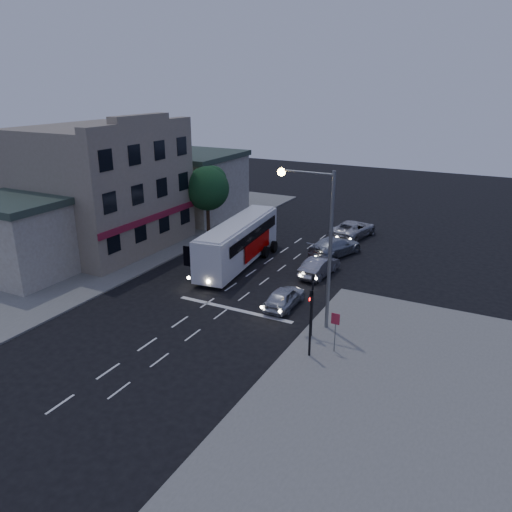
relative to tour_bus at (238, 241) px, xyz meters
The scene contains 17 objects.
ground 9.62m from the tour_bus, 79.26° to the right, with size 120.00×120.00×0.00m, color black.
sidewalk_near 19.93m from the tour_bus, 41.96° to the right, with size 12.00×24.00×0.12m, color slate.
sidewalk_far 11.46m from the tour_bus, behind, with size 12.00×50.00×0.12m, color slate.
road_markings 6.95m from the tour_bus, 62.95° to the right, with size 8.00×30.55×0.01m.
tour_bus is the anchor object (origin of this frame).
car_suv 8.48m from the tour_bus, 40.64° to the right, with size 1.57×3.90×1.33m, color #AEB2BC.
car_sedan_a 6.56m from the tour_bus, ahead, with size 1.48×4.23×1.40m, color gray.
car_sedan_b 8.12m from the tour_bus, 42.24° to the left, with size 2.16×5.30×1.54m, color #9DA2AC.
car_sedan_c 12.57m from the tour_bus, 62.63° to the left, with size 2.52×5.46×1.52m, color #B5B4B9.
traffic_signal_main 12.65m from the tour_bus, 42.22° to the right, with size 0.25×0.35×4.10m.
traffic_signal_side 14.53m from the tour_bus, 46.15° to the right, with size 0.18×0.15×4.10m.
regulatory_sign 14.59m from the tour_bus, 40.69° to the right, with size 0.45×0.12×2.20m.
streetlight 12.16m from the tour_bus, 37.84° to the right, with size 3.32×0.44×9.00m.
main_building 12.70m from the tour_bus, behind, with size 10.12×12.00×11.00m.
low_building_south 16.10m from the tour_bus, 142.52° to the right, with size 7.40×5.40×5.70m.
low_building_north 15.98m from the tour_bus, 137.58° to the left, with size 9.40×9.40×6.50m.
street_tree 9.03m from the tour_bus, 138.26° to the left, with size 4.00×4.00×6.20m.
Camera 1 is at (16.28, -22.52, 13.50)m, focal length 35.00 mm.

